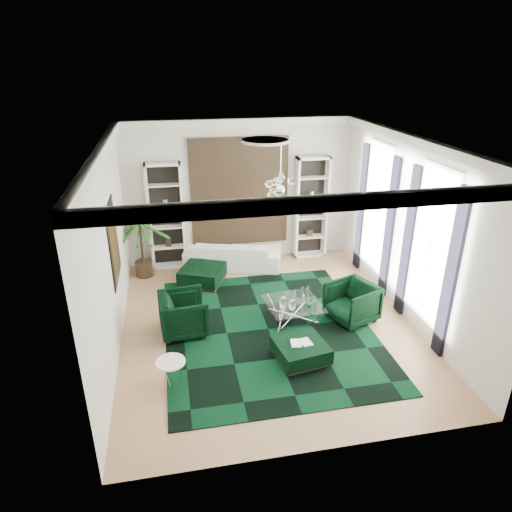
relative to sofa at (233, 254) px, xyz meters
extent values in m
cube|color=tan|center=(0.29, -2.94, -0.38)|extent=(6.00, 7.00, 0.02)
cube|color=white|center=(0.29, -2.94, 3.44)|extent=(6.00, 7.00, 0.02)
cube|color=silver|center=(0.29, 0.57, 1.53)|extent=(6.00, 0.02, 3.80)
cube|color=silver|center=(0.29, -6.45, 1.53)|extent=(6.00, 0.02, 3.80)
cube|color=silver|center=(-2.72, -2.94, 1.53)|extent=(0.02, 7.00, 3.80)
cube|color=silver|center=(3.30, -2.94, 1.53)|extent=(0.02, 7.00, 3.80)
cylinder|color=white|center=(0.29, -2.64, 3.40)|extent=(0.90, 0.90, 0.05)
cube|color=black|center=(0.29, 0.52, 1.53)|extent=(2.50, 0.06, 2.80)
cube|color=black|center=(-2.68, -2.34, 1.48)|extent=(0.04, 1.30, 1.60)
cube|color=white|center=(3.28, -3.84, 1.53)|extent=(0.03, 1.10, 2.90)
cube|color=black|center=(3.24, -4.62, 1.28)|extent=(0.07, 0.30, 3.25)
cube|color=black|center=(3.24, -3.06, 1.28)|extent=(0.07, 0.30, 3.25)
cube|color=white|center=(3.28, -1.44, 1.53)|extent=(0.03, 1.10, 2.90)
cube|color=black|center=(3.24, -2.22, 1.28)|extent=(0.07, 0.30, 3.25)
cube|color=black|center=(3.24, -0.66, 1.28)|extent=(0.07, 0.30, 3.25)
cube|color=black|center=(0.26, -3.20, -0.36)|extent=(4.20, 5.00, 0.02)
imported|color=white|center=(0.00, 0.00, 0.00)|extent=(2.70, 1.62, 0.74)
imported|color=black|center=(-1.44, -2.95, 0.06)|extent=(1.01, 0.98, 0.85)
imported|color=black|center=(2.09, -3.15, 0.05)|extent=(1.19, 1.17, 0.84)
cube|color=black|center=(-0.89, -0.82, -0.15)|extent=(1.30, 1.30, 0.44)
cube|color=black|center=(0.63, -4.30, -0.19)|extent=(1.03, 1.03, 0.36)
cube|color=white|center=(0.63, -4.30, 0.00)|extent=(0.39, 0.26, 0.03)
cylinder|color=white|center=(-1.74, -4.58, -0.13)|extent=(0.58, 0.58, 0.48)
imported|color=#1D5F18|center=(1.16, -3.13, 0.13)|extent=(0.14, 0.12, 0.22)
camera|label=1|loc=(-1.54, -11.05, 4.86)|focal=32.00mm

